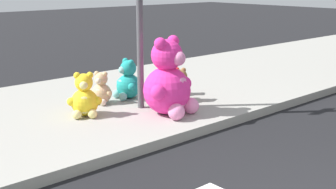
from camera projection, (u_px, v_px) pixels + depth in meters
sidewalk at (66, 113)px, 7.61m from camera, size 28.00×4.40×0.15m
sign_pole at (140, 6)px, 7.22m from camera, size 0.56×0.11×3.20m
plush_pink_large at (169, 84)px, 7.17m from camera, size 0.95×0.89×1.26m
plush_yellow at (85, 99)px, 7.12m from camera, size 0.49×0.51×0.71m
plush_tan at (101, 91)px, 7.84m from camera, size 0.41×0.40×0.57m
plush_teal at (128, 83)px, 8.18m from camera, size 0.51×0.56×0.73m
plush_red at (176, 84)px, 8.46m from camera, size 0.36×0.37×0.51m
plush_brown at (180, 88)px, 8.01m from camera, size 0.46×0.42×0.60m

